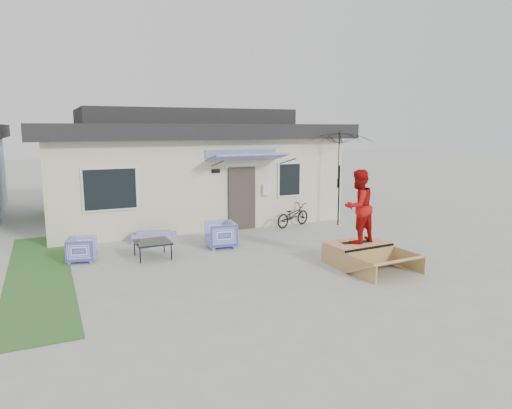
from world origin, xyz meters
name	(u,v)px	position (x,y,z in m)	size (l,w,h in m)	color
ground	(276,270)	(0.00, 0.00, 0.00)	(90.00, 90.00, 0.00)	#A8A99F
grass_strip	(39,274)	(-5.20, 2.00, 0.00)	(1.40, 8.00, 0.01)	#316428
house	(183,165)	(0.00, 7.99, 1.94)	(10.80, 8.49, 4.10)	beige
loveseat	(154,233)	(-2.06, 3.97, 0.26)	(1.31, 0.39, 0.51)	#2C36A7
armchair_left	(82,248)	(-4.19, 2.69, 0.35)	(0.67, 0.63, 0.69)	#2C36A7
armchair_right	(221,233)	(-0.47, 2.55, 0.41)	(0.79, 0.74, 0.82)	#2C36A7
coffee_table	(153,250)	(-2.48, 2.28, 0.22)	(0.89, 0.89, 0.44)	black
bicycle	(293,213)	(2.78, 4.14, 0.48)	(0.53, 1.51, 0.97)	black
patio_umbrella	(339,175)	(4.36, 3.72, 1.75)	(2.46, 2.32, 2.20)	black
skate_ramp	(358,253)	(2.16, -0.33, 0.25)	(1.50, 2.00, 0.50)	#AB864E
skateboard	(357,242)	(2.16, -0.28, 0.53)	(0.82, 0.20, 0.05)	black
skater	(358,205)	(2.16, -0.28, 1.48)	(0.90, 0.70, 1.85)	#AD0F0E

